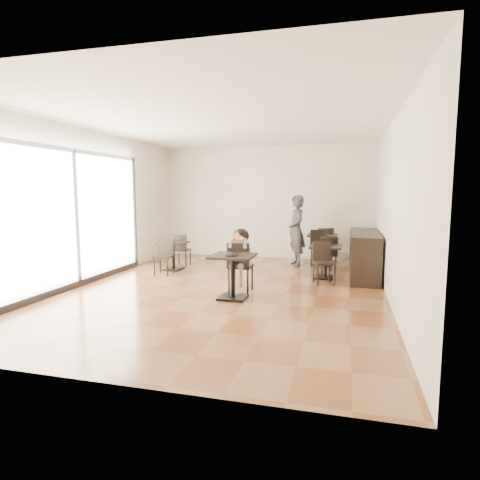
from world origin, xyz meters
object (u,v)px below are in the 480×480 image
(child, at_px, (241,260))
(chair_mid_b, at_px, (324,263))
(chair_left_b, at_px, (163,257))
(cafe_table_mid, at_px, (325,262))
(child_table, at_px, (233,277))
(adult_patron, at_px, (296,230))
(cafe_table_back, at_px, (322,249))
(cafe_table_left, at_px, (173,256))
(chair_back_b, at_px, (321,249))
(chair_left_a, at_px, (182,250))
(child_chair, at_px, (241,267))
(chair_back_a, at_px, (323,245))
(chair_mid_a, at_px, (327,255))

(child, relative_size, chair_mid_b, 1.38)
(child, bearing_deg, chair_mid_b, 34.54)
(chair_left_b, bearing_deg, cafe_table_mid, 6.95)
(child_table, bearing_deg, adult_patron, 79.03)
(adult_patron, relative_size, cafe_table_back, 2.29)
(child_table, relative_size, cafe_table_left, 1.16)
(cafe_table_mid, distance_m, cafe_table_back, 1.73)
(adult_patron, bearing_deg, child_table, -35.16)
(chair_mid_b, relative_size, chair_back_b, 0.92)
(child, relative_size, chair_left_a, 1.46)
(adult_patron, distance_m, chair_left_a, 2.98)
(child, bearing_deg, child_table, -90.00)
(child_chair, distance_m, adult_patron, 3.12)
(cafe_table_back, relative_size, chair_left_b, 0.96)
(child_table, relative_size, chair_back_a, 0.84)
(adult_patron, bearing_deg, child_chair, -37.10)
(adult_patron, bearing_deg, child, -37.10)
(chair_left_b, xyz_separation_m, chair_back_b, (3.47, 1.70, 0.06))
(child, xyz_separation_m, chair_back_b, (1.34, 2.76, -0.13))
(chair_back_b, bearing_deg, child_chair, -140.08)
(cafe_table_left, distance_m, chair_left_a, 0.55)
(child_table, bearing_deg, chair_back_a, 71.90)
(cafe_table_mid, bearing_deg, chair_left_b, -171.79)
(chair_mid_b, relative_size, chair_left_a, 1.06)
(cafe_table_back, bearing_deg, chair_back_b, -90.00)
(cafe_table_mid, height_order, chair_mid_a, chair_mid_a)
(child_table, height_order, child_chair, child_chair)
(chair_left_a, bearing_deg, chair_left_b, 88.73)
(child_table, distance_m, cafe_table_left, 3.03)
(child, relative_size, cafe_table_mid, 1.66)
(child_table, distance_m, chair_left_b, 2.67)
(child_table, bearing_deg, cafe_table_back, 70.86)
(child, height_order, cafe_table_left, child)
(adult_patron, xyz_separation_m, chair_back_b, (0.65, -0.25, -0.43))
(cafe_table_mid, xyz_separation_m, chair_back_b, (-0.17, 1.17, 0.11))
(child_chair, height_order, chair_back_a, child_chair)
(child_table, bearing_deg, chair_mid_a, 60.70)
(cafe_table_back, xyz_separation_m, chair_left_b, (-3.47, -2.25, 0.02))
(chair_back_b, bearing_deg, chair_back_a, 65.81)
(adult_patron, bearing_deg, chair_back_b, 44.77)
(chair_back_a, bearing_deg, child, 45.13)
(adult_patron, height_order, chair_mid_a, adult_patron)
(child, bearing_deg, chair_back_a, 69.31)
(child_table, bearing_deg, cafe_table_mid, 54.80)
(child_table, xyz_separation_m, chair_back_b, (1.34, 3.31, 0.08))
(cafe_table_mid, bearing_deg, child, -133.52)
(child_chair, xyz_separation_m, cafe_table_mid, (1.51, 1.59, -0.12))
(child, relative_size, chair_back_a, 1.26)
(child_chair, distance_m, cafe_table_left, 2.67)
(adult_patron, relative_size, chair_back_b, 1.90)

